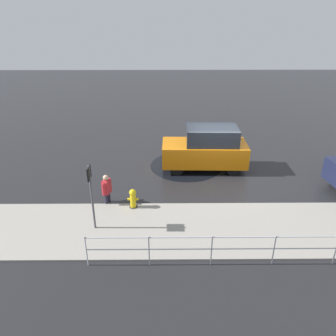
% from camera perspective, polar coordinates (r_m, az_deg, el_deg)
% --- Properties ---
extents(ground_plane, '(60.00, 60.00, 0.00)m').
position_cam_1_polar(ground_plane, '(15.29, 8.51, -1.06)').
color(ground_plane, black).
extents(kerb_strip, '(24.00, 3.20, 0.04)m').
position_cam_1_polar(kerb_strip, '(11.74, 11.47, -10.19)').
color(kerb_strip, gray).
rests_on(kerb_strip, ground).
extents(moving_hatchback, '(3.94, 1.79, 2.06)m').
position_cam_1_polar(moving_hatchback, '(15.36, 6.68, 3.39)').
color(moving_hatchback, orange).
rests_on(moving_hatchback, ground).
extents(fire_hydrant, '(0.42, 0.31, 0.80)m').
position_cam_1_polar(fire_hydrant, '(12.48, -6.12, -5.36)').
color(fire_hydrant, gold).
rests_on(fire_hydrant, ground).
extents(pedestrian, '(0.35, 0.54, 1.22)m').
position_cam_1_polar(pedestrian, '(12.80, -10.63, -3.38)').
color(pedestrian, '#B2262D').
rests_on(pedestrian, ground).
extents(metal_railing, '(9.11, 0.04, 1.05)m').
position_cam_1_polar(metal_railing, '(9.91, 12.99, -12.91)').
color(metal_railing, '#B7BABF').
rests_on(metal_railing, ground).
extents(sign_post, '(0.07, 0.44, 2.40)m').
position_cam_1_polar(sign_post, '(10.96, -13.28, -3.54)').
color(sign_post, '#4C4C51').
rests_on(sign_post, ground).
extents(puddle_patch, '(3.45, 3.45, 0.01)m').
position_cam_1_polar(puddle_patch, '(15.96, 3.12, 0.41)').
color(puddle_patch, black).
rests_on(puddle_patch, ground).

